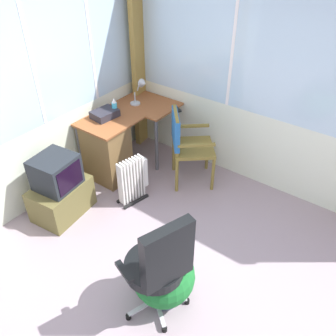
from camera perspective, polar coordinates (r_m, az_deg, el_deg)
name	(u,v)px	position (r m, az deg, el deg)	size (l,w,h in m)	color
ground	(178,299)	(3.48, 1.59, -20.15)	(4.97, 5.16, 0.06)	gray
north_window_panel	(2,101)	(3.86, -24.99, 9.71)	(3.97, 0.07, 2.69)	silver
east_window_panel	(290,85)	(4.06, 18.90, 12.37)	(0.07, 4.16, 2.69)	silver
curtain_corner	(138,55)	(4.88, -4.75, 17.50)	(0.26, 0.07, 2.59)	olive
desk	(109,148)	(4.54, -9.43, 3.20)	(1.26, 0.76, 0.78)	brown
desk_lamp	(141,88)	(4.67, -4.26, 12.57)	(0.23, 0.20, 0.33)	#B2B7BC
tv_remote	(178,109)	(4.57, 1.53, 9.36)	(0.04, 0.15, 0.02)	black
spray_bottle	(114,107)	(4.47, -8.54, 9.65)	(0.06, 0.06, 0.22)	#42B7DA
paper_tray	(105,114)	(4.45, -10.05, 8.49)	(0.30, 0.23, 0.09)	#292831
wooden_armchair	(183,139)	(4.28, 2.47, 4.67)	(0.68, 0.68, 0.96)	olive
office_chair	(160,263)	(2.88, -1.27, -14.95)	(0.63, 0.59, 1.09)	#B7B7BF
tv_on_stand	(60,190)	(4.13, -16.87, -3.33)	(0.69, 0.51, 0.75)	brown
space_heater	(133,180)	(4.18, -5.55, -1.86)	(0.41, 0.24, 0.58)	silver
potted_plant	(164,277)	(3.20, -0.71, -16.93)	(0.54, 0.54, 0.59)	#414959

